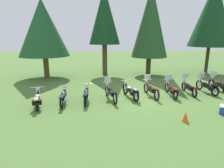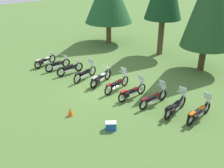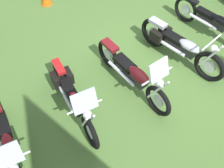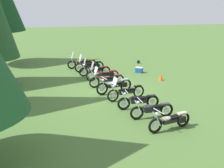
{
  "view_description": "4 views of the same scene",
  "coord_description": "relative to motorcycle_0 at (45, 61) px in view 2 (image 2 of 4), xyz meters",
  "views": [
    {
      "loc": [
        -2.3,
        -11.67,
        3.91
      ],
      "look_at": [
        -1.85,
        0.22,
        0.88
      ],
      "focal_mm": 30.22,
      "sensor_mm": 36.0,
      "label": 1
    },
    {
      "loc": [
        12.01,
        -9.38,
        7.63
      ],
      "look_at": [
        0.75,
        -0.16,
        0.57
      ],
      "focal_mm": 41.26,
      "sensor_mm": 36.0,
      "label": 2
    },
    {
      "loc": [
        2.92,
        3.64,
        4.92
      ],
      "look_at": [
        1.33,
        0.46,
        0.62
      ],
      "focal_mm": 45.0,
      "sensor_mm": 36.0,
      "label": 3
    },
    {
      "loc": [
        -17.43,
        3.27,
        5.64
      ],
      "look_at": [
        -0.94,
        0.22,
        0.65
      ],
      "focal_mm": 47.81,
      "sensor_mm": 36.0,
      "label": 4
    }
  ],
  "objects": [
    {
      "name": "motorcycle_4",
      "position": [
        5.48,
        1.41,
        0.03
      ],
      "size": [
        1.0,
        2.29,
        1.04
      ],
      "rotation": [
        0.0,
        0.0,
        1.88
      ],
      "color": "black",
      "rests_on": "ground_plane"
    },
    {
      "name": "ground_plane",
      "position": [
        6.13,
        1.4,
        -0.43
      ],
      "size": [
        80.0,
        80.0,
        0.0
      ],
      "primitive_type": "plane",
      "color": "#4C7033"
    },
    {
      "name": "traffic_cone",
      "position": [
        7.58,
        -2.24,
        -0.19
      ],
      "size": [
        0.32,
        0.32,
        0.48
      ],
      "primitive_type": "cone",
      "color": "#EA590F",
      "rests_on": "ground_plane"
    },
    {
      "name": "motorcycle_8",
      "position": [
        11.03,
        2.29,
        0.04
      ],
      "size": [
        0.83,
        2.31,
        1.38
      ],
      "rotation": [
        0.0,
        0.0,
        1.75
      ],
      "color": "black",
      "rests_on": "ground_plane"
    },
    {
      "name": "motorcycle_1",
      "position": [
        1.36,
        0.42,
        0.01
      ],
      "size": [
        0.77,
        2.19,
        0.99
      ],
      "rotation": [
        0.0,
        0.0,
        1.63
      ],
      "color": "black",
      "rests_on": "ground_plane"
    },
    {
      "name": "motorcycle_2",
      "position": [
        2.67,
        0.73,
        0.01
      ],
      "size": [
        0.66,
        2.24,
        1.0
      ],
      "rotation": [
        0.0,
        0.0,
        1.59
      ],
      "color": "black",
      "rests_on": "ground_plane"
    },
    {
      "name": "motorcycle_7",
      "position": [
        9.63,
        2.12,
        0.02
      ],
      "size": [
        0.64,
        2.32,
        1.35
      ],
      "rotation": [
        0.0,
        0.0,
        1.59
      ],
      "color": "black",
      "rests_on": "ground_plane"
    },
    {
      "name": "motorcycle_3",
      "position": [
        4.18,
        1.05,
        0.03
      ],
      "size": [
        0.85,
        2.3,
        1.37
      ],
      "rotation": [
        0.0,
        0.0,
        1.84
      ],
      "color": "black",
      "rests_on": "ground_plane"
    },
    {
      "name": "motorcycle_5",
      "position": [
        6.88,
        1.68,
        0.03
      ],
      "size": [
        0.79,
        2.37,
        1.36
      ],
      "rotation": [
        0.0,
        0.0,
        1.76
      ],
      "color": "black",
      "rests_on": "ground_plane"
    },
    {
      "name": "motorcycle_9",
      "position": [
        12.17,
        2.78,
        0.03
      ],
      "size": [
        0.64,
        2.34,
        1.36
      ],
      "rotation": [
        0.0,
        0.0,
        1.65
      ],
      "color": "black",
      "rests_on": "ground_plane"
    },
    {
      "name": "motorcycle_0",
      "position": [
        0.0,
        0.0,
        0.0
      ],
      "size": [
        0.96,
        2.13,
        1.0
      ],
      "rotation": [
        0.0,
        0.0,
        1.84
      ],
      "color": "black",
      "rests_on": "ground_plane"
    },
    {
      "name": "motorcycle_6",
      "position": [
        8.25,
        1.68,
        0.02
      ],
      "size": [
        0.65,
        2.3,
        1.36
      ],
      "rotation": [
        0.0,
        0.0,
        1.59
      ],
      "color": "black",
      "rests_on": "ground_plane"
    },
    {
      "name": "picnic_cooler",
      "position": [
        9.95,
        -1.34,
        -0.22
      ],
      "size": [
        0.58,
        0.62,
        0.43
      ],
      "color": "#19479E",
      "rests_on": "ground_plane"
    }
  ]
}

